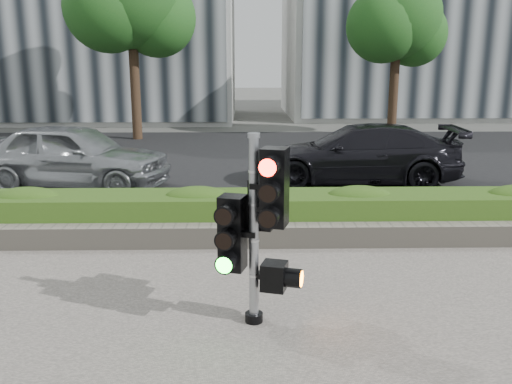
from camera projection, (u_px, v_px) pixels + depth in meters
ground at (278, 298)px, 6.66m from camera, size 120.00×120.00×0.00m
road at (258, 159)px, 16.39m from camera, size 60.00×13.00×0.02m
curb at (268, 221)px, 9.71m from camera, size 60.00×0.25×0.12m
stone_wall at (271, 235)px, 8.47m from camera, size 12.00×0.32×0.34m
hedge at (269, 214)px, 9.06m from camera, size 12.00×1.00×0.68m
building_right at (451, 4)px, 29.82m from camera, size 18.00×10.00×12.00m
tree_left at (131, 0)px, 19.57m from camera, size 4.61×4.03×7.34m
tree_right at (397, 19)px, 20.87m from camera, size 4.10×3.58×6.53m
traffic_signal at (257, 221)px, 5.76m from camera, size 0.77×0.63×2.10m
car_silver at (73, 155)px, 12.39m from camera, size 4.67×2.63×1.50m
car_dark at (357, 154)px, 12.94m from camera, size 4.94×2.31×1.40m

